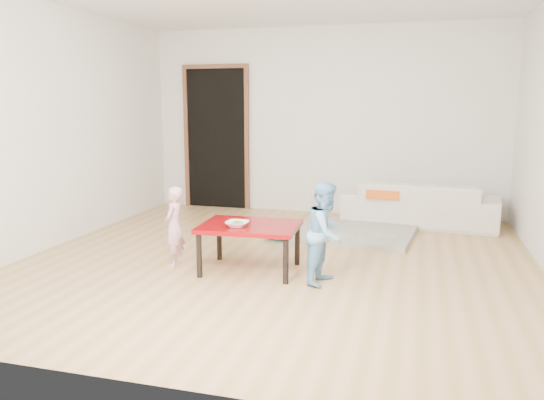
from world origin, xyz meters
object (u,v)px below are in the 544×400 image
at_px(bowl, 237,224).
at_px(child_blue, 326,233).
at_px(child_pink, 174,226).
at_px(sofa, 420,203).
at_px(basin, 279,233).
at_px(red_table, 250,248).

height_order(bowl, child_blue, child_blue).
bearing_deg(child_pink, child_blue, 81.41).
height_order(sofa, basin, sofa).
bearing_deg(bowl, red_table, 57.85).
height_order(sofa, bowl, sofa).
xyz_separation_m(sofa, child_blue, (-0.79, -2.57, 0.16)).
xyz_separation_m(red_table, child_blue, (0.73, -0.13, 0.22)).
distance_m(sofa, child_pink, 3.36).
distance_m(bowl, child_pink, 0.69).
bearing_deg(red_table, sofa, 58.07).
relative_size(red_table, basin, 2.25).
relative_size(sofa, bowl, 9.31).
bearing_deg(red_table, bowl, -122.15).
xyz_separation_m(bowl, basin, (0.03, 1.36, -0.41)).
bearing_deg(basin, sofa, 37.64).
bearing_deg(child_blue, bowl, 102.46).
distance_m(bowl, basin, 1.42).
relative_size(child_pink, basin, 1.94).
distance_m(child_pink, child_blue, 1.50).
xyz_separation_m(red_table, bowl, (-0.08, -0.13, 0.25)).
bearing_deg(child_blue, red_table, 92.67).
xyz_separation_m(child_pink, child_blue, (1.49, -0.10, 0.06)).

